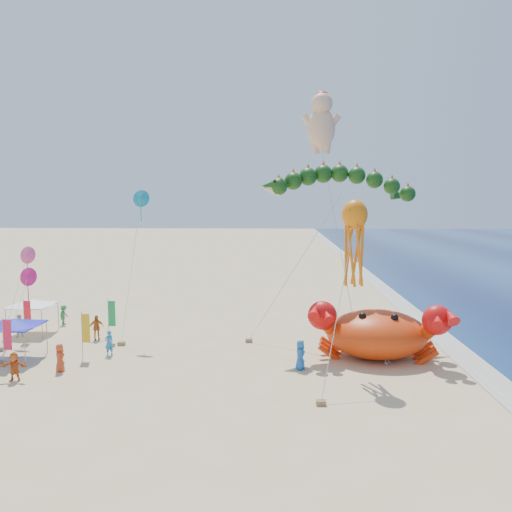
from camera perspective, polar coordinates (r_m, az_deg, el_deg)
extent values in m
plane|color=#D1B784|center=(34.39, 3.23, -11.22)|extent=(320.00, 320.00, 0.00)
plane|color=silver|center=(36.53, 22.76, -10.63)|extent=(320.00, 320.00, 0.00)
ellipsoid|color=red|center=(34.36, 13.65, -8.65)|extent=(7.30, 6.32, 3.17)
sphere|color=red|center=(32.25, 7.92, -6.94)|extent=(1.88, 1.88, 1.88)
sphere|color=black|center=(32.79, 12.36, -6.80)|extent=(0.49, 0.49, 0.49)
sphere|color=red|center=(33.64, 20.12, -6.71)|extent=(1.88, 1.88, 1.88)
sphere|color=black|center=(33.18, 15.77, -6.74)|extent=(0.49, 0.49, 0.49)
cone|color=#123B10|center=(36.55, 1.63, 8.05)|extent=(1.55, 1.14, 1.26)
cylinder|color=#B2B2B2|center=(36.47, 4.47, -1.36)|extent=(6.74, 0.82, 10.72)
cube|color=olive|center=(37.24, -0.82, -9.64)|extent=(0.50, 0.35, 0.25)
ellipsoid|color=#F0BA92|center=(43.62, 7.46, 14.25)|extent=(2.34, 1.93, 3.44)
sphere|color=#F0BA92|center=(43.74, 7.53, 16.89)|extent=(1.80, 1.80, 1.80)
ellipsoid|color=red|center=(43.97, 7.53, 17.68)|extent=(1.16, 1.16, 0.81)
cylinder|color=#B2B2B2|center=(39.45, 9.35, 2.22)|extent=(2.26, 7.94, 14.92)
cube|color=olive|center=(37.02, 11.58, -9.86)|extent=(0.50, 0.35, 0.25)
ellipsoid|color=orange|center=(30.25, 11.21, 4.67)|extent=(1.54, 1.39, 1.77)
cylinder|color=#B2B2B2|center=(28.00, 9.47, -5.63)|extent=(2.35, 5.45, 8.90)
cube|color=olive|center=(26.62, 7.45, -16.29)|extent=(0.50, 0.35, 0.25)
cylinder|color=gray|center=(34.83, -24.90, -9.68)|extent=(0.06, 0.06, 2.20)
cylinder|color=gray|center=(38.72, -26.78, -8.20)|extent=(0.06, 0.06, 2.20)
cylinder|color=gray|center=(37.37, -22.79, -8.52)|extent=(0.06, 0.06, 2.20)
cube|color=#161AC4|center=(36.50, -25.97, -7.17)|extent=(3.19, 3.19, 0.08)
cone|color=#161AC4|center=(36.44, -25.99, -6.81)|extent=(3.51, 3.51, 0.45)
cylinder|color=gray|center=(42.64, -26.67, -6.91)|extent=(0.06, 0.06, 2.20)
cylinder|color=gray|center=(41.36, -23.27, -7.15)|extent=(0.06, 0.06, 2.20)
cylinder|color=gray|center=(45.04, -24.92, -6.15)|extent=(0.06, 0.06, 2.20)
cylinder|color=gray|center=(43.82, -21.66, -6.35)|extent=(0.06, 0.06, 2.20)
cube|color=white|center=(42.96, -24.20, -5.15)|extent=(3.04, 3.04, 0.08)
cone|color=white|center=(42.92, -24.21, -4.83)|extent=(3.34, 3.34, 0.45)
cylinder|color=gray|center=(34.84, -19.26, -8.59)|extent=(0.05, 0.05, 3.20)
cube|color=gold|center=(34.62, -18.85, -7.82)|extent=(0.50, 0.04, 1.90)
cylinder|color=gray|center=(35.04, -26.91, -8.84)|extent=(0.05, 0.05, 3.20)
cube|color=#DF1B43|center=(34.78, -26.54, -8.08)|extent=(0.50, 0.04, 1.90)
cylinder|color=gray|center=(40.88, -24.98, -6.66)|extent=(0.05, 0.05, 3.20)
cube|color=#FF1C2A|center=(40.65, -24.66, -5.99)|extent=(0.50, 0.04, 1.90)
cylinder|color=gray|center=(38.65, -16.51, -7.05)|extent=(0.05, 0.05, 3.20)
cube|color=#199644|center=(38.45, -16.14, -6.34)|extent=(0.50, 0.04, 1.90)
imported|color=#C2411F|center=(33.17, -21.51, -10.76)|extent=(0.97, 0.99, 1.71)
imported|color=#C4581F|center=(32.53, -25.91, -11.30)|extent=(1.60, 0.61, 1.70)
imported|color=#1E60B2|center=(31.38, 5.08, -11.19)|extent=(0.79, 1.02, 1.84)
imported|color=#C06B22|center=(39.47, -17.78, -7.79)|extent=(1.18, 0.97, 1.89)
imported|color=silver|center=(33.49, 14.83, -10.25)|extent=(0.78, 0.79, 1.84)
imported|color=silver|center=(42.64, -25.47, -7.18)|extent=(0.96, 0.82, 1.72)
imported|color=#207ABF|center=(35.42, -16.45, -9.51)|extent=(0.72, 0.73, 1.70)
imported|color=#2B8140|center=(45.21, -21.11, -6.30)|extent=(0.68, 1.10, 1.65)
cone|color=#CC1665|center=(38.10, -24.67, -2.16)|extent=(1.30, 0.51, 1.32)
cylinder|color=#B2B2B2|center=(37.12, -25.21, -6.37)|extent=(0.55, 3.04, 4.89)
cube|color=olive|center=(36.32, -25.80, -10.68)|extent=(0.50, 0.35, 0.25)
cone|color=#0E7C9A|center=(38.69, -13.05, 6.46)|extent=(1.30, 0.51, 1.32)
cylinder|color=#B2B2B2|center=(37.51, -13.10, -1.59)|extent=(0.55, 3.04, 10.33)
cube|color=olive|center=(37.09, -13.17, -9.87)|extent=(0.50, 0.35, 0.25)
cone|color=#D54781|center=(40.64, -24.73, 0.11)|extent=(1.30, 0.51, 1.32)
cylinder|color=#B2B2B2|center=(39.65, -25.20, -4.67)|extent=(0.55, 3.04, 6.15)
cube|color=olive|center=(38.93, -25.70, -9.56)|extent=(0.50, 0.35, 0.25)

